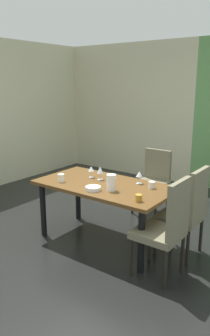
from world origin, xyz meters
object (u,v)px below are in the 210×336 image
object	(u,v)px
chair_head_far	(153,178)
cup_rear	(61,178)
chair_right_far	(188,210)
wine_glass_near_shelf	(100,170)
pitcher_near_window	(111,182)
chair_right_near	(167,225)
dining_table	(104,191)
wine_glass_corner	(91,169)
cup_left	(139,198)
cup_east	(152,185)
wine_glass_west	(139,175)
serving_bowl_front	(93,188)

from	to	relation	value
chair_head_far	cup_rear	xyz separation A→B (m)	(-0.47, -1.45, 0.26)
chair_right_far	wine_glass_near_shelf	world-z (taller)	chair_right_far
pitcher_near_window	chair_right_near	bearing A→B (deg)	-8.33
wine_glass_near_shelf	pitcher_near_window	size ratio (longest dim) A/B	0.92
dining_table	wine_glass_corner	size ratio (longest dim) A/B	11.28
chair_right_near	pitcher_near_window	xyz separation A→B (m)	(-0.73, 0.11, 0.27)
chair_head_far	cup_left	distance (m)	1.61
cup_rear	cup_left	bearing A→B (deg)	-1.12
cup_rear	chair_right_near	bearing A→B (deg)	-0.55
cup_east	cup_left	distance (m)	0.46
wine_glass_corner	cup_left	distance (m)	1.00
wine_glass_near_shelf	cup_east	world-z (taller)	wine_glass_near_shelf
chair_head_far	pitcher_near_window	distance (m)	1.40
wine_glass_west	cup_rear	world-z (taller)	wine_glass_west
chair_right_far	cup_left	size ratio (longest dim) A/B	14.30
wine_glass_corner	pitcher_near_window	world-z (taller)	pitcher_near_window
chair_right_near	serving_bowl_front	world-z (taller)	chair_right_near
cup_east	pitcher_near_window	world-z (taller)	pitcher_near_window
chair_head_far	cup_rear	world-z (taller)	chair_head_far
chair_head_far	wine_glass_near_shelf	size ratio (longest dim) A/B	5.45
chair_right_near	wine_glass_west	distance (m)	0.85
wine_glass_west	cup_east	size ratio (longest dim) A/B	1.92
wine_glass_west	cup_left	world-z (taller)	wine_glass_west
chair_right_near	cup_east	xyz separation A→B (m)	(-0.41, 0.44, 0.22)
serving_bowl_front	cup_left	size ratio (longest dim) A/B	2.44
wine_glass_near_shelf	serving_bowl_front	distance (m)	0.42
chair_head_far	wine_glass_near_shelf	world-z (taller)	chair_head_far
wine_glass_near_shelf	wine_glass_west	bearing A→B (deg)	17.82
cup_east	pitcher_near_window	bearing A→B (deg)	-133.49
chair_right_far	pitcher_near_window	world-z (taller)	chair_right_far
chair_head_far	cup_left	size ratio (longest dim) A/B	13.04
chair_right_near	cup_rear	xyz separation A→B (m)	(-1.41, 0.01, 0.23)
wine_glass_corner	chair_right_near	bearing A→B (deg)	-16.93
pitcher_near_window	wine_glass_corner	bearing A→B (deg)	151.86
chair_head_far	serving_bowl_front	xyz separation A→B (m)	(0.03, -1.47, 0.23)
cup_rear	wine_glass_west	bearing A→B (deg)	32.17
chair_right_near	serving_bowl_front	distance (m)	0.92
wine_glass_corner	cup_east	xyz separation A→B (m)	(0.82, 0.07, -0.07)
chair_right_far	dining_table	bearing A→B (deg)	105.20
cup_rear	wine_glass_corner	bearing A→B (deg)	64.64
cup_east	wine_glass_corner	bearing A→B (deg)	-175.24
wine_glass_corner	serving_bowl_front	size ratio (longest dim) A/B	0.83
chair_right_far	wine_glass_corner	distance (m)	1.27
cup_rear	cup_east	distance (m)	1.08
chair_head_far	chair_right_near	bearing A→B (deg)	122.46
chair_right_far	wine_glass_near_shelf	bearing A→B (deg)	97.85
wine_glass_near_shelf	pitcher_near_window	distance (m)	0.43
chair_right_far	chair_head_far	xyz separation A→B (m)	(-0.93, 0.95, -0.03)
cup_left	cup_rear	bearing A→B (deg)	178.88
dining_table	chair_right_near	xyz separation A→B (m)	(0.94, -0.25, -0.09)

